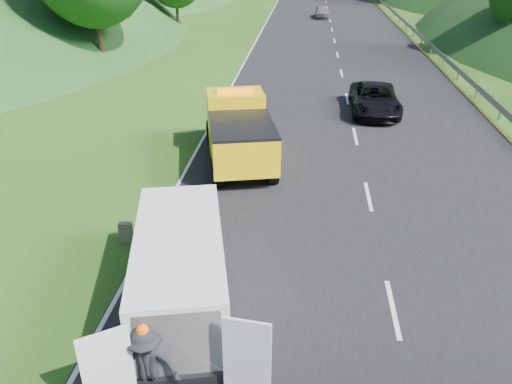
# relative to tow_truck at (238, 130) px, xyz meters

# --- Properties ---
(ground) EXTENTS (320.00, 320.00, 0.00)m
(ground) POSITION_rel_tow_truck_xyz_m (1.95, -6.70, -1.32)
(ground) COLOR #38661E
(ground) RESTS_ON ground
(road_surface) EXTENTS (14.00, 200.00, 0.02)m
(road_surface) POSITION_rel_tow_truck_xyz_m (4.95, 33.30, -1.31)
(road_surface) COLOR black
(road_surface) RESTS_ON ground
(guardrail) EXTENTS (0.06, 140.00, 1.52)m
(guardrail) POSITION_rel_tow_truck_xyz_m (12.25, 45.80, -1.32)
(guardrail) COLOR gray
(guardrail) RESTS_ON ground
(tree_line_left) EXTENTS (14.00, 140.00, 14.00)m
(tree_line_left) POSITION_rel_tow_truck_xyz_m (-17.05, 53.30, -1.32)
(tree_line_left) COLOR #1E4E17
(tree_line_left) RESTS_ON ground
(tree_line_right) EXTENTS (14.00, 140.00, 14.00)m
(tree_line_right) POSITION_rel_tow_truck_xyz_m (24.95, 53.30, -1.32)
(tree_line_right) COLOR #1E4E17
(tree_line_right) RESTS_ON ground
(tow_truck) EXTENTS (3.66, 6.62, 2.69)m
(tow_truck) POSITION_rel_tow_truck_xyz_m (0.00, 0.00, 0.00)
(tow_truck) COLOR black
(tow_truck) RESTS_ON ground
(white_van) EXTENTS (3.92, 6.57, 2.19)m
(white_van) POSITION_rel_tow_truck_xyz_m (-0.17, -9.14, -0.08)
(white_van) COLOR black
(white_van) RESTS_ON ground
(woman) EXTENTS (0.40, 0.55, 1.49)m
(woman) POSITION_rel_tow_truck_xyz_m (-1.37, -6.78, -1.32)
(woman) COLOR silver
(woman) RESTS_ON ground
(child) EXTENTS (0.61, 0.56, 1.02)m
(child) POSITION_rel_tow_truck_xyz_m (-0.13, -6.91, -1.32)
(child) COLOR #CBD370
(child) RESTS_ON ground
(suitcase) EXTENTS (0.41, 0.26, 0.63)m
(suitcase) POSITION_rel_tow_truck_xyz_m (-2.56, -6.36, -1.00)
(suitcase) COLOR #605D48
(suitcase) RESTS_ON ground
(passing_suv) EXTENTS (2.43, 5.14, 1.42)m
(passing_suv) POSITION_rel_tow_truck_xyz_m (6.16, 6.97, -1.32)
(passing_suv) COLOR black
(passing_suv) RESTS_ON ground
(dist_car_a) EXTENTS (1.57, 3.90, 1.33)m
(dist_car_a) POSITION_rel_tow_truck_xyz_m (4.08, 41.65, -1.32)
(dist_car_a) COLOR #57565C
(dist_car_a) RESTS_ON ground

